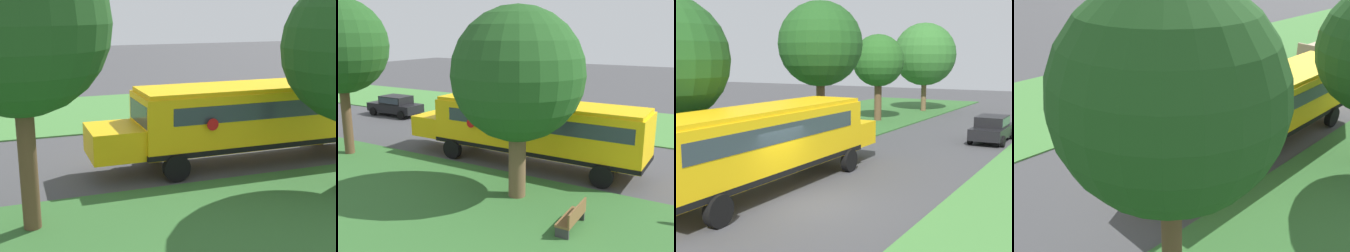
# 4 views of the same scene
# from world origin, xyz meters

# --- Properties ---
(ground_plane) EXTENTS (120.00, 120.00, 0.00)m
(ground_plane) POSITION_xyz_m (0.00, 0.00, 0.00)
(ground_plane) COLOR #424244
(grass_far_side) EXTENTS (10.00, 80.00, 0.07)m
(grass_far_side) POSITION_xyz_m (9.00, 0.00, 0.04)
(grass_far_side) COLOR #47843D
(grass_far_side) RESTS_ON ground
(school_bus) EXTENTS (2.85, 12.42, 3.16)m
(school_bus) POSITION_xyz_m (-2.26, 0.86, 1.92)
(school_bus) COLOR yellow
(school_bus) RESTS_ON ground
(pickup_truck) EXTENTS (2.28, 5.40, 2.10)m
(pickup_truck) POSITION_xyz_m (2.70, -14.63, 1.07)
(pickup_truck) COLOR tan
(pickup_truck) RESTS_ON ground
(oak_tree_roadside_mid) EXTENTS (4.83, 4.83, 8.14)m
(oak_tree_roadside_mid) POSITION_xyz_m (-5.76, 10.04, 5.73)
(oak_tree_roadside_mid) COLOR brown
(oak_tree_roadside_mid) RESTS_ON ground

